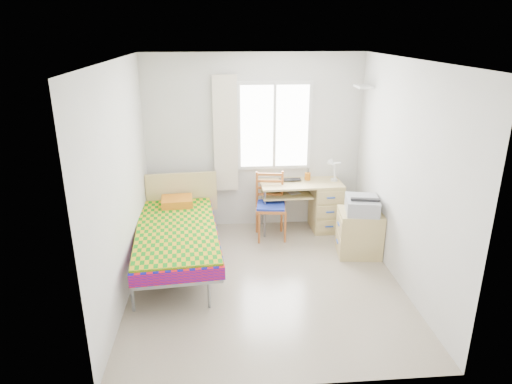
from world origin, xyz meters
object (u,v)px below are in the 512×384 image
Objects in this scene: bed at (177,232)px; desk at (321,203)px; cabinet at (359,233)px; chair at (271,202)px; printer at (362,205)px.

bed is 2.29m from desk.
chair is at bearing 156.06° from cabinet.
printer reaches higher than cabinet.
printer is at bearing -63.36° from cabinet.
chair is at bearing 159.97° from printer.
chair is at bearing 24.85° from bed.
printer is (2.42, 0.07, 0.27)m from bed.
desk is 0.82m from chair.
desk is 1.26× the size of chair.
printer is at bearing -70.15° from desk.
bed is at bearing -171.62° from cabinet.
bed reaches higher than cabinet.
bed is at bearing -167.64° from printer.
bed is 2.42m from cabinet.
desk reaches higher than cabinet.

